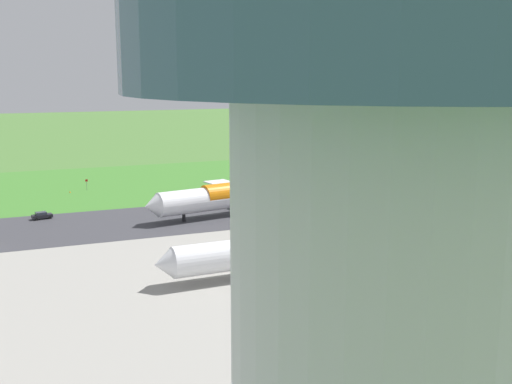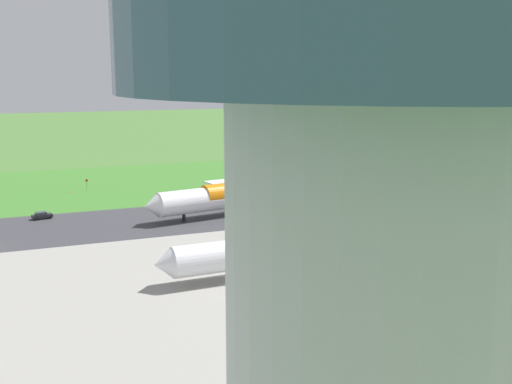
{
  "view_description": "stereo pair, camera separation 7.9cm",
  "coord_description": "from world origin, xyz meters",
  "px_view_note": "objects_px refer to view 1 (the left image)",
  "views": [
    {
      "loc": [
        42.5,
        127.24,
        30.95
      ],
      "look_at": [
        -8.86,
        0.0,
        4.5
      ],
      "focal_mm": 43.19,
      "sensor_mm": 36.0,
      "label": 1
    },
    {
      "loc": [
        42.43,
        127.27,
        30.95
      ],
      "look_at": [
        -8.86,
        0.0,
        4.5
      ],
      "focal_mm": 43.19,
      "sensor_mm": 36.0,
      "label": 2
    }
  ],
  "objects_px": {
    "service_car_ops": "(485,211)",
    "service_truck_baggage": "(433,183)",
    "airliner_main": "(257,192)",
    "no_stopping_sign": "(87,184)",
    "service_car_followme": "(42,215)",
    "traffic_cone_orange": "(70,192)",
    "airliner_parked_mid": "(306,245)"
  },
  "relations": [
    {
      "from": "service_car_followme",
      "to": "airliner_parked_mid",
      "type": "bearing_deg",
      "value": 125.74
    },
    {
      "from": "no_stopping_sign",
      "to": "service_car_ops",
      "type": "bearing_deg",
      "value": 140.98
    },
    {
      "from": "airliner_main",
      "to": "traffic_cone_orange",
      "type": "relative_size",
      "value": 97.98
    },
    {
      "from": "service_truck_baggage",
      "to": "service_car_ops",
      "type": "height_order",
      "value": "service_truck_baggage"
    },
    {
      "from": "airliner_main",
      "to": "service_car_ops",
      "type": "distance_m",
      "value": 50.84
    },
    {
      "from": "service_car_ops",
      "to": "traffic_cone_orange",
      "type": "relative_size",
      "value": 8.26
    },
    {
      "from": "no_stopping_sign",
      "to": "traffic_cone_orange",
      "type": "height_order",
      "value": "no_stopping_sign"
    },
    {
      "from": "service_car_ops",
      "to": "no_stopping_sign",
      "type": "relative_size",
      "value": 1.52
    },
    {
      "from": "service_truck_baggage",
      "to": "service_car_followme",
      "type": "distance_m",
      "value": 101.83
    },
    {
      "from": "service_car_followme",
      "to": "traffic_cone_orange",
      "type": "height_order",
      "value": "service_car_followme"
    },
    {
      "from": "airliner_main",
      "to": "service_truck_baggage",
      "type": "height_order",
      "value": "airliner_main"
    },
    {
      "from": "airliner_parked_mid",
      "to": "service_car_followme",
      "type": "relative_size",
      "value": 11.03
    },
    {
      "from": "airliner_main",
      "to": "no_stopping_sign",
      "type": "bearing_deg",
      "value": -51.05
    },
    {
      "from": "airliner_main",
      "to": "traffic_cone_orange",
      "type": "height_order",
      "value": "airliner_main"
    },
    {
      "from": "service_truck_baggage",
      "to": "service_car_ops",
      "type": "bearing_deg",
      "value": 72.02
    },
    {
      "from": "service_car_ops",
      "to": "no_stopping_sign",
      "type": "xyz_separation_m",
      "value": [
        78.43,
        -63.55,
        0.92
      ]
    },
    {
      "from": "traffic_cone_orange",
      "to": "service_truck_baggage",
      "type": "bearing_deg",
      "value": 162.09
    },
    {
      "from": "airliner_main",
      "to": "no_stopping_sign",
      "type": "relative_size",
      "value": 17.99
    },
    {
      "from": "service_car_ops",
      "to": "service_truck_baggage",
      "type": "bearing_deg",
      "value": -107.98
    },
    {
      "from": "airliner_main",
      "to": "traffic_cone_orange",
      "type": "xyz_separation_m",
      "value": [
        37.65,
        -38.94,
        -4.08
      ]
    },
    {
      "from": "service_car_followme",
      "to": "no_stopping_sign",
      "type": "relative_size",
      "value": 1.49
    },
    {
      "from": "no_stopping_sign",
      "to": "traffic_cone_orange",
      "type": "bearing_deg",
      "value": 23.15
    },
    {
      "from": "service_car_followme",
      "to": "traffic_cone_orange",
      "type": "bearing_deg",
      "value": -106.53
    },
    {
      "from": "service_car_followme",
      "to": "traffic_cone_orange",
      "type": "relative_size",
      "value": 8.11
    },
    {
      "from": "service_car_ops",
      "to": "traffic_cone_orange",
      "type": "distance_m",
      "value": 103.37
    },
    {
      "from": "service_truck_baggage",
      "to": "no_stopping_sign",
      "type": "relative_size",
      "value": 2.0
    },
    {
      "from": "service_car_followme",
      "to": "no_stopping_sign",
      "type": "xyz_separation_m",
      "value": [
        -13.17,
        -30.89,
        0.92
      ]
    },
    {
      "from": "airliner_parked_mid",
      "to": "no_stopping_sign",
      "type": "xyz_separation_m",
      "value": [
        24.33,
        -83.01,
        -2.17
      ]
    },
    {
      "from": "airliner_parked_mid",
      "to": "traffic_cone_orange",
      "type": "relative_size",
      "value": 89.44
    },
    {
      "from": "airliner_main",
      "to": "service_car_ops",
      "type": "xyz_separation_m",
      "value": [
        -45.37,
        22.65,
        -3.51
      ]
    },
    {
      "from": "airliner_main",
      "to": "airliner_parked_mid",
      "type": "relative_size",
      "value": 1.1
    },
    {
      "from": "service_truck_baggage",
      "to": "no_stopping_sign",
      "type": "xyz_separation_m",
      "value": [
        88.64,
        -32.09,
        0.36
      ]
    }
  ]
}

